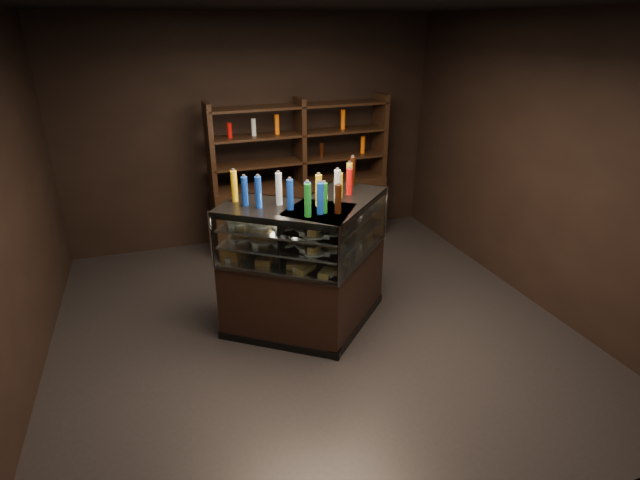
# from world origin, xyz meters

# --- Properties ---
(ground) EXTENTS (5.00, 5.00, 0.00)m
(ground) POSITION_xyz_m (0.00, 0.00, 0.00)
(ground) COLOR black
(ground) RESTS_ON ground
(room_shell) EXTENTS (5.02, 5.02, 3.01)m
(room_shell) POSITION_xyz_m (0.00, 0.00, 1.94)
(room_shell) COLOR black
(room_shell) RESTS_ON ground
(display_case) EXTENTS (1.85, 1.31, 1.34)m
(display_case) POSITION_xyz_m (-0.00, -0.01, 0.45)
(display_case) COLOR black
(display_case) RESTS_ON ground
(food_display) EXTENTS (1.51, 0.92, 0.42)m
(food_display) POSITION_xyz_m (-0.00, -0.01, 1.04)
(food_display) COLOR #D1874B
(food_display) RESTS_ON display_case
(bottles_top) EXTENTS (1.34, 0.77, 0.30)m
(bottles_top) POSITION_xyz_m (-0.00, -0.01, 1.47)
(bottles_top) COLOR silver
(bottles_top) RESTS_ON display_case
(potted_conifer) EXTENTS (0.34, 0.34, 0.72)m
(potted_conifer) POSITION_xyz_m (0.95, 1.31, 0.41)
(potted_conifer) COLOR black
(potted_conifer) RESTS_ON ground
(back_shelving) EXTENTS (2.40, 0.51, 2.00)m
(back_shelving) POSITION_xyz_m (0.51, 2.05, 0.61)
(back_shelving) COLOR black
(back_shelving) RESTS_ON ground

